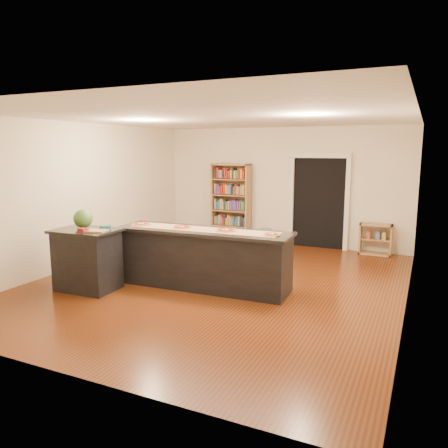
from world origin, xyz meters
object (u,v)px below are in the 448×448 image
at_px(bookshelf, 231,203).
at_px(waste_bin, 266,237).
at_px(kitchen_island, 203,258).
at_px(side_counter, 87,259).
at_px(low_shelf, 376,239).
at_px(watermelon, 83,219).

relative_size(bookshelf, waste_bin, 5.00).
bearing_deg(bookshelf, kitchen_island, -72.87).
bearing_deg(kitchen_island, waste_bin, 90.36).
bearing_deg(side_counter, low_shelf, 45.99).
distance_m(kitchen_island, watermelon, 2.07).
relative_size(side_counter, waste_bin, 2.62).
xyz_separation_m(kitchen_island, low_shelf, (2.35, 3.64, -0.15)).
distance_m(bookshelf, waste_bin, 1.22).
distance_m(bookshelf, low_shelf, 3.52).
bearing_deg(side_counter, watermelon, 143.12).
xyz_separation_m(low_shelf, waste_bin, (-2.52, -0.06, -0.15)).
distance_m(low_shelf, waste_bin, 2.52).
distance_m(side_counter, waste_bin, 4.74).
bearing_deg(watermelon, bookshelf, 81.43).
bearing_deg(kitchen_island, watermelon, -157.46).
relative_size(kitchen_island, bookshelf, 1.53).
height_order(bookshelf, waste_bin, bookshelf).
xyz_separation_m(kitchen_island, waste_bin, (-0.17, 3.58, -0.30)).
bearing_deg(low_shelf, bookshelf, -179.57).
bearing_deg(side_counter, bookshelf, 80.52).
height_order(side_counter, waste_bin, side_counter).
relative_size(bookshelf, low_shelf, 2.84).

